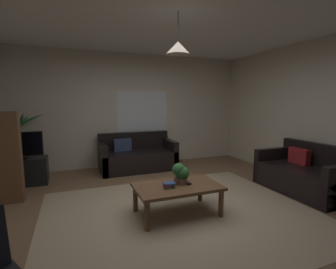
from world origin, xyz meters
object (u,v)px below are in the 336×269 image
(couch_under_window, at_px, (137,157))
(remote_on_table_0, at_px, (187,183))
(book_on_table_2, at_px, (169,183))
(book_on_table_0, at_px, (169,187))
(couch_right_side, at_px, (304,176))
(tv_stand, at_px, (21,172))
(coffee_table, at_px, (177,189))
(potted_palm_corner, at_px, (20,148))
(book_on_table_1, at_px, (169,185))
(potted_plant_on_table, at_px, (181,173))
(pendant_lamp, at_px, (178,48))
(tv, at_px, (19,145))

(couch_under_window, bearing_deg, remote_on_table_0, -87.84)
(book_on_table_2, xyz_separation_m, remote_on_table_0, (0.29, 0.07, -0.05))
(book_on_table_0, bearing_deg, book_on_table_2, 38.67)
(couch_right_side, xyz_separation_m, book_on_table_2, (-2.53, -0.06, 0.20))
(book_on_table_2, relative_size, tv_stand, 0.18)
(coffee_table, height_order, potted_palm_corner, potted_palm_corner)
(book_on_table_1, height_order, potted_palm_corner, potted_palm_corner)
(book_on_table_2, relative_size, potted_plant_on_table, 0.55)
(pendant_lamp, bearing_deg, book_on_table_1, -158.09)
(coffee_table, distance_m, remote_on_table_0, 0.16)
(pendant_lamp, bearing_deg, book_on_table_2, -157.91)
(book_on_table_0, bearing_deg, potted_plant_on_table, 26.64)
(pendant_lamp, bearing_deg, tv, 136.14)
(remote_on_table_0, bearing_deg, book_on_table_2, 3.60)
(pendant_lamp, bearing_deg, remote_on_table_0, 5.46)
(potted_plant_on_table, relative_size, tv_stand, 0.32)
(couch_right_side, relative_size, book_on_table_0, 10.96)
(tv, height_order, potted_palm_corner, potted_palm_corner)
(book_on_table_0, xyz_separation_m, book_on_table_1, (-0.00, 0.01, 0.02))
(book_on_table_0, relative_size, book_on_table_2, 0.86)
(remote_on_table_0, distance_m, tv, 3.20)
(coffee_table, relative_size, book_on_table_1, 9.18)
(tv_stand, xyz_separation_m, pendant_lamp, (2.22, -2.16, 1.97))
(couch_right_side, relative_size, potted_palm_corner, 1.07)
(couch_under_window, relative_size, couch_right_side, 1.12)
(book_on_table_1, bearing_deg, couch_right_side, 1.52)
(couch_right_side, xyz_separation_m, tv, (-4.61, 2.13, 0.48))
(book_on_table_0, xyz_separation_m, pendant_lamp, (0.15, 0.07, 1.80))
(potted_palm_corner, bearing_deg, pendant_lamp, -49.44)
(potted_plant_on_table, bearing_deg, pendant_lamp, -147.43)
(potted_plant_on_table, xyz_separation_m, potted_palm_corner, (-2.37, 2.65, 0.05))
(book_on_table_2, distance_m, pendant_lamp, 1.76)
(book_on_table_2, bearing_deg, couch_under_window, 85.50)
(book_on_table_1, distance_m, potted_palm_corner, 3.50)
(couch_right_side, height_order, book_on_table_2, couch_right_side)
(remote_on_table_0, relative_size, pendant_lamp, 0.30)
(book_on_table_0, bearing_deg, potted_palm_corner, 127.96)
(couch_right_side, xyz_separation_m, pendant_lamp, (-2.39, -0.01, 1.95))
(potted_plant_on_table, bearing_deg, tv, 137.59)
(book_on_table_1, xyz_separation_m, potted_palm_corner, (-2.15, 2.76, 0.17))
(couch_under_window, xyz_separation_m, coffee_table, (-0.06, -2.42, 0.08))
(couch_right_side, height_order, book_on_table_1, couch_right_side)
(book_on_table_2, distance_m, remote_on_table_0, 0.30)
(couch_under_window, height_order, book_on_table_1, couch_under_window)
(couch_right_side, distance_m, remote_on_table_0, 2.25)
(pendant_lamp, bearing_deg, tv_stand, 135.86)
(potted_plant_on_table, height_order, tv_stand, potted_plant_on_table)
(couch_under_window, relative_size, remote_on_table_0, 10.45)
(book_on_table_2, xyz_separation_m, potted_palm_corner, (-2.17, 2.75, 0.15))
(pendant_lamp, bearing_deg, potted_plant_on_table, 32.57)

